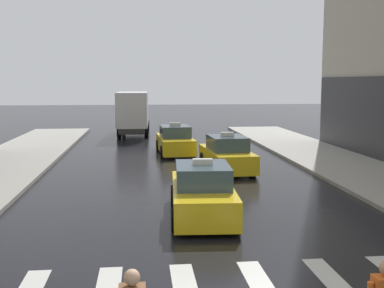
% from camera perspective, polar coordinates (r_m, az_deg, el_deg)
% --- Properties ---
extents(taxi_lead, '(2.13, 4.63, 1.80)m').
position_cam_1_polar(taxi_lead, '(14.48, 1.27, -5.96)').
color(taxi_lead, yellow).
rests_on(taxi_lead, ground).
extents(taxi_second, '(2.13, 4.63, 1.80)m').
position_cam_1_polar(taxi_second, '(21.93, 4.23, -1.34)').
color(taxi_second, yellow).
rests_on(taxi_second, ground).
extents(taxi_third, '(2.10, 4.62, 1.80)m').
position_cam_1_polar(taxi_third, '(27.01, -2.08, 0.35)').
color(taxi_third, yellow).
rests_on(taxi_third, ground).
extents(box_truck, '(2.47, 7.60, 3.35)m').
position_cam_1_polar(box_truck, '(36.26, -7.12, 3.93)').
color(box_truck, '#2D2D2D').
rests_on(box_truck, ground).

